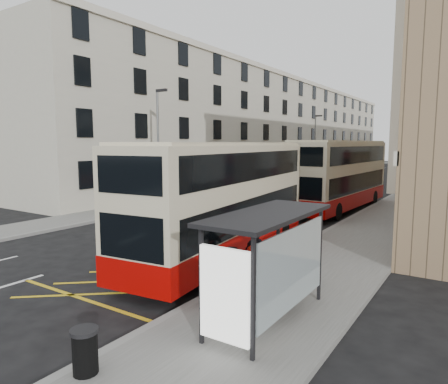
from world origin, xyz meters
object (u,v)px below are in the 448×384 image
Objects in this scene: white_van at (321,173)px; pedestrian_near at (236,288)px; bus_shelter at (266,245)px; street_lamp_near at (159,142)px; car_red at (431,166)px; car_silver at (356,169)px; double_decker_front at (226,199)px; car_dark at (372,165)px; double_decker_rear at (340,175)px; pedestrian_far at (257,252)px; pedestrian_mid at (234,283)px; street_lamp_far at (315,142)px; litter_bin at (85,350)px.

pedestrian_near is at bearing -77.24° from white_van.
street_lamp_near is at bearing 139.86° from bus_shelter.
pedestrian_near is 67.20m from car_red.
bus_shelter reaches higher than car_silver.
double_decker_front reaches higher than car_dark.
street_lamp_near reaches higher than double_decker_front.
double_decker_front is 0.98× the size of double_decker_rear.
bus_shelter is at bearing -76.20° from white_van.
car_silver is at bearing 86.37° from street_lamp_near.
double_decker_rear is 15.57m from pedestrian_far.
pedestrian_mid is (3.12, -18.63, -1.33)m from double_decker_rear.
street_lamp_far is (-14.69, 42.39, 2.50)m from bus_shelter.
double_decker_front is 2.63× the size of car_dark.
double_decker_rear is (0.39, 13.62, 0.07)m from double_decker_front.
pedestrian_far is (1.98, -15.37, -1.47)m from double_decker_rear.
pedestrian_near is 0.32× the size of car_red.
street_lamp_near reaches higher than pedestrian_near.
street_lamp_near is at bearing 107.46° from pedestrian_mid.
car_dark is (-10.73, 69.24, 0.12)m from litter_bin.
pedestrian_mid is 66.69m from car_dark.
street_lamp_far is 11.55m from car_silver.
litter_bin is 0.16× the size of white_van.
pedestrian_mid is at bearing -60.98° from double_decker_front.
car_silver is 16.61m from car_red.
white_van is at bearing 104.40° from litter_bin.
pedestrian_near is 54.16m from car_silver.
bus_shelter is at bearing -27.27° from pedestrian_mid.
white_van is at bearing 115.42° from double_decker_rear.
white_van reaches higher than litter_bin.
litter_bin is at bearing -118.03° from bus_shelter.
double_decker_rear is 18.92m from pedestrian_near.
white_van is 1.12× the size of car_red.
bus_shelter is at bearing -70.88° from street_lamp_far.
bus_shelter is 0.36× the size of double_decker_rear.
pedestrian_far is at bearing -81.23° from car_dark.
pedestrian_far is 63.28m from car_dark.
pedestrian_near is 0.14m from pedestrian_mid.
street_lamp_near is 0.67× the size of double_decker_rear.
litter_bin is at bearing -80.31° from double_decker_front.
double_decker_rear is at bearing 30.01° from street_lamp_near.
double_decker_front is at bearing -95.64° from car_silver.
double_decker_rear is at bearing 95.21° from litter_bin.
double_decker_front reaches higher than white_van.
bus_shelter reaches higher than car_dark.
street_lamp_far is at bearing 105.47° from litter_bin.
litter_bin is 3.80m from pedestrian_mid.
double_decker_rear reaches higher than car_silver.
double_decker_front is 2.71× the size of car_silver.
litter_bin is 0.57× the size of pedestrian_near.
street_lamp_far reaches higher than pedestrian_mid.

